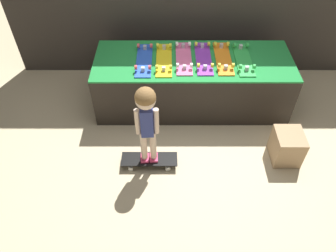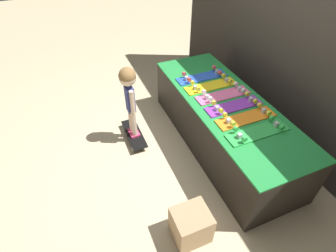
% 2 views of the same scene
% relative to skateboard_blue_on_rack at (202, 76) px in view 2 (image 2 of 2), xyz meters
% --- Properties ---
extents(ground_plane, '(16.00, 16.00, 0.00)m').
position_rel_skateboard_blue_on_rack_xyz_m(ground_plane, '(0.58, -0.47, -0.69)').
color(ground_plane, beige).
extents(back_wall, '(4.80, 0.10, 2.32)m').
position_rel_skateboard_blue_on_rack_xyz_m(back_wall, '(0.58, 0.79, 0.47)').
color(back_wall, '#332D28').
rests_on(back_wall, ground_plane).
extents(display_rack, '(2.35, 0.85, 0.67)m').
position_rel_skateboard_blue_on_rack_xyz_m(display_rack, '(0.58, 0.02, -0.35)').
color(display_rack, black).
rests_on(display_rack, ground_plane).
extents(skateboard_blue_on_rack, '(0.18, 0.68, 0.09)m').
position_rel_skateboard_blue_on_rack_xyz_m(skateboard_blue_on_rack, '(0.00, 0.00, 0.00)').
color(skateboard_blue_on_rack, blue).
rests_on(skateboard_blue_on_rack, display_rack).
extents(skateboard_yellow_on_rack, '(0.18, 0.68, 0.09)m').
position_rel_skateboard_blue_on_rack_xyz_m(skateboard_yellow_on_rack, '(0.23, 0.01, 0.00)').
color(skateboard_yellow_on_rack, yellow).
rests_on(skateboard_yellow_on_rack, display_rack).
extents(skateboard_pink_on_rack, '(0.18, 0.68, 0.09)m').
position_rel_skateboard_blue_on_rack_xyz_m(skateboard_pink_on_rack, '(0.47, 0.04, 0.00)').
color(skateboard_pink_on_rack, pink).
rests_on(skateboard_pink_on_rack, display_rack).
extents(skateboard_purple_on_rack, '(0.18, 0.68, 0.09)m').
position_rel_skateboard_blue_on_rack_xyz_m(skateboard_purple_on_rack, '(0.70, 0.04, 0.00)').
color(skateboard_purple_on_rack, purple).
rests_on(skateboard_purple_on_rack, display_rack).
extents(skateboard_orange_on_rack, '(0.18, 0.68, 0.09)m').
position_rel_skateboard_blue_on_rack_xyz_m(skateboard_orange_on_rack, '(0.93, 0.04, 0.00)').
color(skateboard_orange_on_rack, orange).
rests_on(skateboard_orange_on_rack, display_rack).
extents(skateboard_green_on_rack, '(0.18, 0.68, 0.09)m').
position_rel_skateboard_blue_on_rack_xyz_m(skateboard_green_on_rack, '(1.16, 0.02, 0.00)').
color(skateboard_green_on_rack, green).
rests_on(skateboard_green_on_rack, display_rack).
extents(skateboard_on_floor, '(0.61, 0.19, 0.09)m').
position_rel_skateboard_blue_on_rack_xyz_m(skateboard_on_floor, '(0.08, -1.00, -0.62)').
color(skateboard_on_floor, black).
rests_on(skateboard_on_floor, ground_plane).
extents(child, '(0.23, 0.20, 0.97)m').
position_rel_skateboard_blue_on_rack_xyz_m(child, '(0.08, -1.00, 0.08)').
color(child, '#E03D6B').
rests_on(child, skateboard_on_floor).
extents(storage_box, '(0.30, 0.33, 0.36)m').
position_rel_skateboard_blue_on_rack_xyz_m(storage_box, '(1.57, -0.90, -0.51)').
color(storage_box, tan).
rests_on(storage_box, ground_plane).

